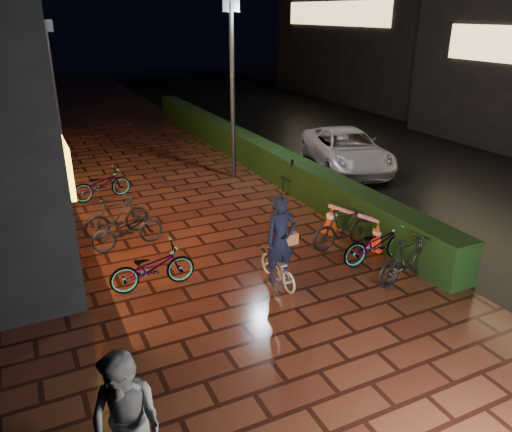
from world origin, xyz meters
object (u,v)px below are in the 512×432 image
van (346,149)px  cyclist (279,252)px  bystander_person (126,425)px  cart_assembly (293,173)px  traffic_barrier (354,226)px

van → cyclist: size_ratio=2.49×
bystander_person → cart_assembly: 10.56m
traffic_barrier → cart_assembly: cart_assembly is taller
van → bystander_person: bearing=-120.0°
traffic_barrier → van: bearing=56.5°
traffic_barrier → cart_assembly: 3.70m
bystander_person → traffic_barrier: bearing=84.0°
bystander_person → cyclist: cyclist is taller
cyclist → cart_assembly: (3.04, 4.74, -0.12)m
van → cyclist: bearing=-118.6°
bystander_person → cart_assembly: bystander_person is taller
cyclist → cart_assembly: bearing=57.3°
bystander_person → cyclist: bearing=91.1°
bystander_person → traffic_barrier: (6.35, 4.43, -0.56)m
cyclist → traffic_barrier: size_ratio=1.09×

